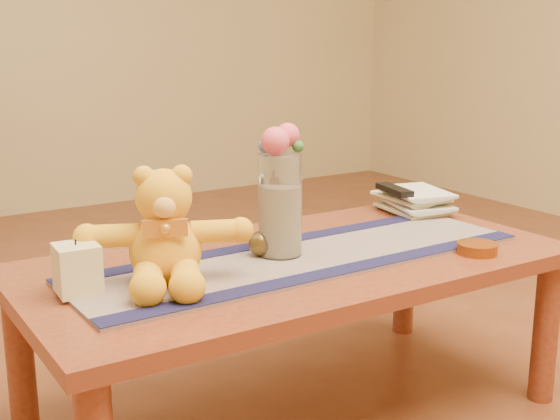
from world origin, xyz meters
TOP-DOWN VIEW (x-y plane):
  - floor at (0.00, 0.00)m, footprint 5.50×5.50m
  - coffee_table_top at (0.00, 0.00)m, footprint 1.40×0.70m
  - table_leg_fr at (0.64, -0.29)m, footprint 0.07×0.07m
  - table_leg_bl at (-0.64, 0.29)m, footprint 0.07×0.07m
  - table_leg_br at (0.64, 0.29)m, footprint 0.07×0.07m
  - persian_runner at (0.00, -0.03)m, footprint 1.21×0.37m
  - runner_border_near at (0.01, -0.17)m, footprint 1.20×0.08m
  - runner_border_far at (0.00, 0.12)m, footprint 1.20×0.08m
  - teddy_bear at (-0.37, -0.01)m, footprint 0.46×0.43m
  - pillar_candle at (-0.56, 0.01)m, footprint 0.10×0.10m
  - candle_wick at (-0.56, 0.01)m, footprint 0.00×0.00m
  - glass_vase at (-0.04, 0.02)m, footprint 0.11×0.11m
  - potpourri_fill at (-0.04, 0.02)m, footprint 0.09×0.09m
  - rose_left at (-0.06, 0.01)m, footprint 0.07×0.07m
  - rose_right at (-0.01, 0.02)m, footprint 0.06×0.06m
  - blue_flower_back at (-0.03, 0.05)m, footprint 0.04×0.04m
  - blue_flower_side at (-0.07, 0.04)m, footprint 0.04×0.04m
  - leaf_sprig at (0.00, -0.00)m, footprint 0.03×0.03m
  - bronze_ball at (-0.09, 0.03)m, footprint 0.07×0.07m
  - book_bottom at (0.50, 0.20)m, footprint 0.19×0.24m
  - book_lower at (0.50, 0.20)m, footprint 0.22×0.26m
  - book_upper at (0.49, 0.21)m, footprint 0.18×0.24m
  - book_top at (0.50, 0.20)m, footprint 0.21×0.26m
  - tv_remote at (0.50, 0.19)m, footprint 0.07×0.17m
  - amber_dish at (0.41, -0.23)m, footprint 0.13×0.13m

SIDE VIEW (x-z plane):
  - floor at x=0.00m, z-range 0.00..0.00m
  - table_leg_fr at x=0.64m, z-range 0.00..0.41m
  - table_leg_bl at x=-0.64m, z-range 0.00..0.41m
  - table_leg_br at x=0.64m, z-range 0.00..0.41m
  - coffee_table_top at x=0.00m, z-range 0.41..0.45m
  - persian_runner at x=0.00m, z-range 0.45..0.46m
  - runner_border_near at x=0.01m, z-range 0.46..0.46m
  - runner_border_far at x=0.00m, z-range 0.46..0.46m
  - book_bottom at x=0.50m, z-range 0.45..0.47m
  - amber_dish at x=0.41m, z-range 0.45..0.48m
  - book_lower at x=0.50m, z-range 0.47..0.49m
  - bronze_ball at x=-0.09m, z-range 0.46..0.52m
  - book_upper at x=0.49m, z-range 0.49..0.51m
  - pillar_candle at x=-0.56m, z-range 0.46..0.57m
  - book_top at x=0.50m, z-range 0.51..0.53m
  - tv_remote at x=0.50m, z-range 0.53..0.54m
  - potpourri_fill at x=-0.04m, z-range 0.46..0.64m
  - candle_wick at x=-0.56m, z-range 0.57..0.58m
  - teddy_bear at x=-0.37m, z-range 0.46..0.71m
  - glass_vase at x=-0.04m, z-range 0.46..0.72m
  - leaf_sprig at x=0.00m, z-range 0.72..0.75m
  - blue_flower_side at x=-0.07m, z-range 0.72..0.76m
  - blue_flower_back at x=-0.03m, z-range 0.72..0.77m
  - rose_left at x=-0.06m, z-range 0.72..0.79m
  - rose_right at x=-0.01m, z-range 0.73..0.79m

